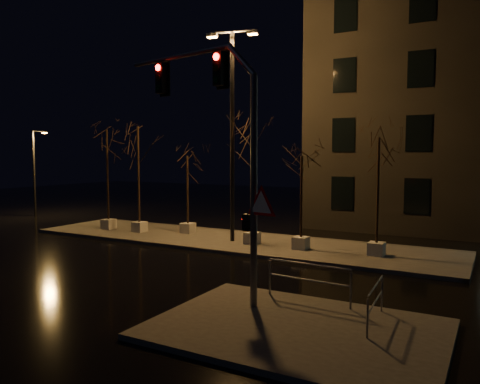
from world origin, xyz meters
The scene contains 14 objects.
ground centered at (0.00, 0.00, 0.00)m, with size 90.00×90.00×0.00m, color black.
median centered at (0.00, 6.00, 0.07)m, with size 22.00×5.00×0.15m, color #43403B.
sidewalk_corner centered at (7.50, -3.50, 0.07)m, with size 7.00×5.00×0.15m, color #43403B.
tree_0 centered at (-7.74, 5.58, 4.54)m, with size 1.80×1.80×5.79m.
tree_1 centered at (-5.49, 5.63, 4.65)m, with size 1.80×1.80×5.94m.
tree_2 centered at (-2.88, 6.54, 3.41)m, with size 1.80×1.80×4.30m.
tree_3 centered at (1.57, 5.54, 4.58)m, with size 1.80×1.80×5.84m.
tree_4 centered at (4.05, 5.51, 3.41)m, with size 1.80×1.80×4.30m.
tree_5 centered at (7.34, 5.77, 4.00)m, with size 1.80×1.80×5.07m.
traffic_signal_mast centered at (4.70, -2.40, 4.97)m, with size 5.90×1.32×7.33m.
streetlight_main centered at (0.38, 5.71, 5.99)m, with size 2.52×0.83×10.12m.
streetlight_far centered at (-17.37, 8.19, 3.36)m, with size 1.17×0.53×6.11m.
guard_rail_a centered at (7.05, -1.50, 0.88)m, with size 2.58×0.23×1.12m.
guard_rail_b centered at (9.15, -2.38, 0.80)m, with size 0.17×2.11×1.00m.
Camera 1 is at (11.72, -13.99, 4.36)m, focal length 35.00 mm.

